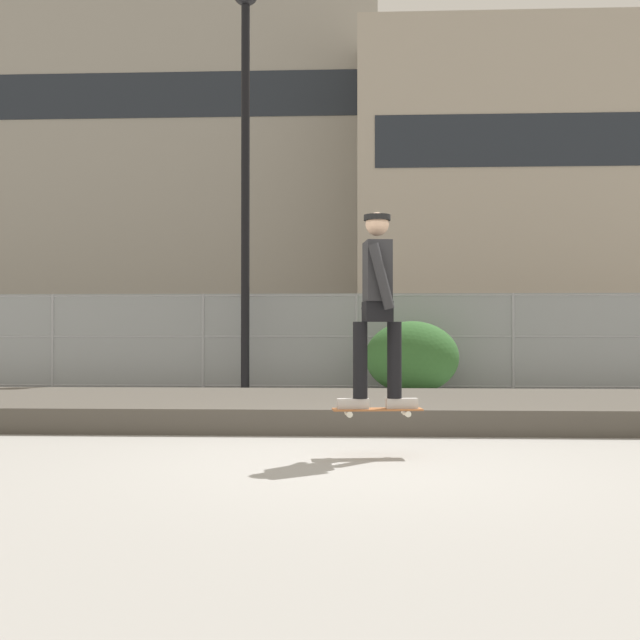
{
  "coord_description": "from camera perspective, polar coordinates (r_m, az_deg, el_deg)",
  "views": [
    {
      "loc": [
        0.05,
        -6.96,
        1.12
      ],
      "look_at": [
        -0.54,
        5.32,
        1.29
      ],
      "focal_mm": 45.75,
      "sensor_mm": 36.0,
      "label": 1
    }
  ],
  "objects": [
    {
      "name": "ground_plane",
      "position": [
        7.05,
        2.37,
        -9.93
      ],
      "size": [
        120.0,
        120.0,
        0.0
      ],
      "primitive_type": "plane",
      "color": "gray"
    },
    {
      "name": "gravel_berm",
      "position": [
        10.39,
        2.49,
        -6.2
      ],
      "size": [
        13.87,
        3.34,
        0.28
      ],
      "primitive_type": "cube",
      "color": "#4C473F",
      "rests_on": "ground_plane"
    },
    {
      "name": "skateboard",
      "position": [
        7.33,
        4.03,
        -6.29
      ],
      "size": [
        0.82,
        0.3,
        0.07
      ],
      "color": "#9E5B33"
    },
    {
      "name": "skater",
      "position": [
        7.3,
        4.03,
        1.63
      ],
      "size": [
        0.73,
        0.6,
        1.76
      ],
      "color": "#B2ADA8",
      "rests_on": "skateboard"
    },
    {
      "name": "chain_fence",
      "position": [
        15.73,
        2.58,
        -1.47
      ],
      "size": [
        17.98,
        0.06,
        1.85
      ],
      "color": "gray",
      "rests_on": "ground_plane"
    },
    {
      "name": "street_lamp",
      "position": [
        15.58,
        -5.24,
        12.28
      ],
      "size": [
        0.44,
        0.44,
        7.57
      ],
      "color": "black",
      "rests_on": "ground_plane"
    },
    {
      "name": "parked_car_near",
      "position": [
        19.52,
        -13.62,
        -1.6
      ],
      "size": [
        4.47,
        2.08,
        1.66
      ],
      "color": "#B7BABF",
      "rests_on": "ground_plane"
    },
    {
      "name": "library_building",
      "position": [
        51.95,
        -11.82,
        10.58
      ],
      "size": [
        27.71,
        10.7,
        22.69
      ],
      "color": "gray",
      "rests_on": "ground_plane"
    },
    {
      "name": "office_block",
      "position": [
        47.81,
        15.29,
        7.68
      ],
      "size": [
        20.74,
        15.42,
        16.27
      ],
      "color": "#9E9384",
      "rests_on": "ground_plane"
    },
    {
      "name": "shrub_left",
      "position": [
        14.74,
        6.45,
        -2.6
      ],
      "size": [
        1.69,
        1.38,
        1.3
      ],
      "color": "#2D5B28",
      "rests_on": "ground_plane"
    },
    {
      "name": "shrub_center",
      "position": [
        14.93,
        6.49,
        -2.86
      ],
      "size": [
        1.5,
        1.23,
        1.16
      ],
      "color": "#2D5B28",
      "rests_on": "ground_plane"
    }
  ]
}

